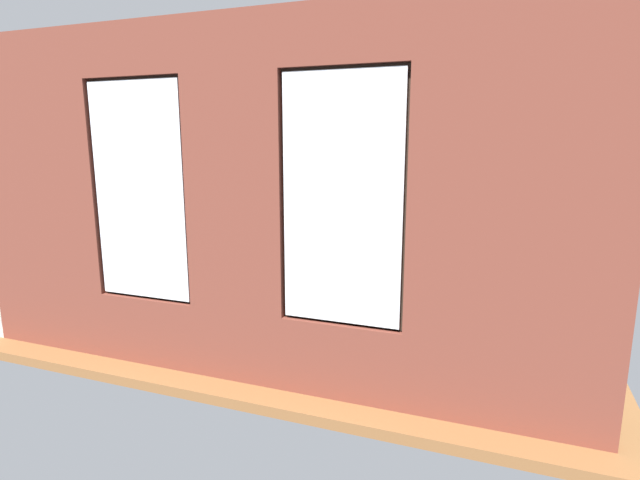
% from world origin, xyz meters
% --- Properties ---
extents(ground_plane, '(6.95, 5.56, 0.10)m').
position_xyz_m(ground_plane, '(0.00, 0.00, -0.05)').
color(ground_plane, brown).
extents(brick_wall_with_windows, '(6.35, 0.30, 3.31)m').
position_xyz_m(brick_wall_with_windows, '(0.00, 2.40, 1.62)').
color(brick_wall_with_windows, brown).
rests_on(brick_wall_with_windows, ground_plane).
extents(white_wall_right, '(0.10, 4.56, 3.31)m').
position_xyz_m(white_wall_right, '(3.12, 0.20, 1.65)').
color(white_wall_right, silver).
rests_on(white_wall_right, ground_plane).
extents(couch_by_window, '(2.03, 0.87, 0.80)m').
position_xyz_m(couch_by_window, '(0.04, 1.75, 0.33)').
color(couch_by_window, black).
rests_on(couch_by_window, ground_plane).
extents(couch_left, '(0.98, 1.96, 0.80)m').
position_xyz_m(couch_left, '(-2.47, -0.08, 0.33)').
color(couch_left, black).
rests_on(couch_left, ground_plane).
extents(coffee_table, '(1.42, 0.76, 0.46)m').
position_xyz_m(coffee_table, '(-0.24, -0.06, 0.40)').
color(coffee_table, olive).
rests_on(coffee_table, ground_plane).
extents(cup_ceramic, '(0.08, 0.08, 0.10)m').
position_xyz_m(cup_ceramic, '(-0.34, 0.05, 0.51)').
color(cup_ceramic, silver).
rests_on(cup_ceramic, coffee_table).
extents(candle_jar, '(0.08, 0.08, 0.09)m').
position_xyz_m(candle_jar, '(-0.63, -0.20, 0.50)').
color(candle_jar, '#B7333D').
rests_on(candle_jar, coffee_table).
extents(remote_silver, '(0.18, 0.09, 0.02)m').
position_xyz_m(remote_silver, '(-0.24, -0.06, 0.47)').
color(remote_silver, '#B2B2B7').
rests_on(remote_silver, coffee_table).
extents(remote_black, '(0.12, 0.17, 0.02)m').
position_xyz_m(remote_black, '(0.19, 0.05, 0.47)').
color(remote_black, black).
rests_on(remote_black, coffee_table).
extents(media_console, '(0.97, 0.42, 0.46)m').
position_xyz_m(media_console, '(2.82, 0.53, 0.23)').
color(media_console, black).
rests_on(media_console, ground_plane).
extents(tv_flatscreen, '(1.23, 0.20, 0.87)m').
position_xyz_m(tv_flatscreen, '(2.82, 0.53, 0.90)').
color(tv_flatscreen, black).
rests_on(tv_flatscreen, media_console).
extents(papasan_chair, '(1.03, 1.03, 0.66)m').
position_xyz_m(papasan_chair, '(1.04, -1.28, 0.43)').
color(papasan_chair, olive).
rests_on(papasan_chair, ground_plane).
extents(potted_plant_beside_window_right, '(1.02, 0.97, 1.40)m').
position_xyz_m(potted_plant_beside_window_right, '(2.37, 1.84, 0.93)').
color(potted_plant_beside_window_right, '#9E5638').
rests_on(potted_plant_beside_window_right, ground_plane).
extents(potted_plant_mid_room_small, '(0.32, 0.32, 0.56)m').
position_xyz_m(potted_plant_mid_room_small, '(-0.96, -0.86, 0.36)').
color(potted_plant_mid_room_small, beige).
rests_on(potted_plant_mid_room_small, ground_plane).
extents(potted_plant_corner_far_left, '(0.55, 0.55, 0.77)m').
position_xyz_m(potted_plant_corner_far_left, '(-2.62, 1.85, 0.50)').
color(potted_plant_corner_far_left, '#9E5638').
rests_on(potted_plant_corner_far_left, ground_plane).
extents(potted_plant_foreground_right, '(0.66, 0.66, 0.96)m').
position_xyz_m(potted_plant_foreground_right, '(2.52, -1.73, 0.63)').
color(potted_plant_foreground_right, '#47423D').
rests_on(potted_plant_foreground_right, ground_plane).
extents(potted_plant_corner_near_left, '(0.90, 1.01, 1.33)m').
position_xyz_m(potted_plant_corner_near_left, '(-2.62, -1.78, 0.76)').
color(potted_plant_corner_near_left, beige).
rests_on(potted_plant_corner_near_left, ground_plane).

